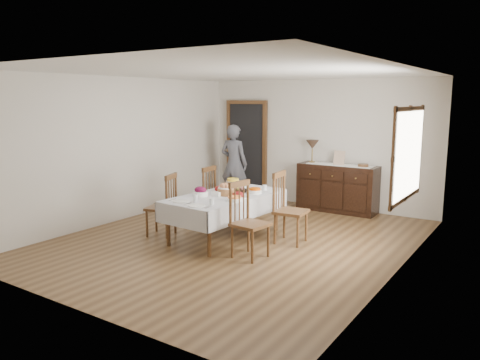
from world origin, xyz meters
The scene contains 26 objects.
ground centered at (0.00, 0.00, 0.00)m, with size 6.00×6.00×0.00m, color brown.
room_shell centered at (-0.15, 0.42, 1.64)m, with size 5.02×6.02×2.65m.
dining_table centered at (-0.22, 0.01, 0.61)m, with size 1.18×2.11×0.70m.
chair_left_near centered at (-1.13, -0.43, 0.52)m, with size 0.53×0.53×1.02m.
chair_left_far centered at (-1.11, 0.57, 0.52)m, with size 0.45×0.45×1.03m.
chair_right_near centered at (0.56, -0.57, 0.54)m, with size 0.49×0.49×1.07m.
chair_right_far centered at (0.72, 0.34, 0.56)m, with size 0.50×0.50×1.10m.
sideboard centered at (0.58, 2.72, 0.47)m, with size 1.55×0.56×0.93m.
person centered at (-1.58, 2.25, 0.90)m, with size 0.56×0.36×1.79m, color #50515B.
bread_basket centered at (-0.20, 0.01, 0.79)m, with size 0.28×0.28×0.19m.
egg_basket centered at (-0.18, 0.33, 0.73)m, with size 0.27×0.27×0.10m.
ham_platter_a centered at (-0.45, 0.19, 0.73)m, with size 0.29×0.29×0.11m.
ham_platter_b centered at (0.06, -0.04, 0.73)m, with size 0.32×0.32×0.11m.
beet_bowl centered at (-0.50, -0.27, 0.77)m, with size 0.24×0.24×0.15m.
carrot_bowl centered at (0.11, 0.37, 0.74)m, with size 0.22×0.22×0.09m.
pineapple_bowl centered at (-0.50, 0.65, 0.77)m, with size 0.25×0.25×0.15m.
casserole_dish centered at (0.15, -0.27, 0.73)m, with size 0.24×0.24×0.07m.
butter_dish centered at (-0.28, -0.15, 0.74)m, with size 0.15×0.10×0.07m.
setting_left centered at (-0.43, -0.71, 0.72)m, with size 0.43×0.31×0.10m.
setting_right centered at (-0.07, -0.80, 0.72)m, with size 0.43×0.31×0.10m.
glass_far_a centered at (-0.30, 0.70, 0.75)m, with size 0.06×0.06×0.09m.
glass_far_b centered at (0.11, 0.68, 0.75)m, with size 0.07×0.07×0.09m.
runner centered at (0.63, 2.70, 0.94)m, with size 1.30×0.35×0.01m.
table_lamp centered at (0.03, 2.70, 1.29)m, with size 0.26×0.26×0.46m.
picture_frame centered at (0.62, 2.68, 1.07)m, with size 0.22×0.08×0.28m.
deco_bowl centered at (1.09, 2.68, 0.96)m, with size 0.20×0.20×0.06m.
Camera 1 is at (3.98, -5.92, 2.20)m, focal length 35.00 mm.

